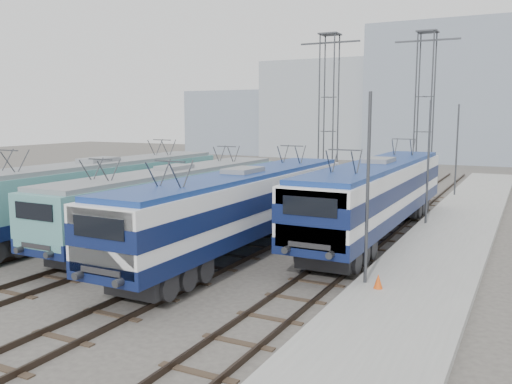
% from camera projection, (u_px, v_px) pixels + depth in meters
% --- Properties ---
extents(ground, '(160.00, 160.00, 0.00)m').
position_uv_depth(ground, '(138.00, 273.00, 21.44)').
color(ground, '#514C47').
extents(platform, '(4.00, 70.00, 0.30)m').
position_uv_depth(platform, '(438.00, 254.00, 23.86)').
color(platform, '#9E9E99').
rests_on(platform, ground).
extents(locomotive_far_left, '(2.92, 18.43, 3.47)m').
position_uv_depth(locomotive_far_left, '(97.00, 190.00, 28.54)').
color(locomotive_far_left, '#0F1B48').
rests_on(locomotive_far_left, ground).
extents(locomotive_center_left, '(2.73, 17.23, 3.24)m').
position_uv_depth(locomotive_center_left, '(173.00, 197.00, 27.00)').
color(locomotive_center_left, '#0F1B48').
rests_on(locomotive_center_left, ground).
extents(locomotive_center_right, '(2.85, 18.04, 3.39)m').
position_uv_depth(locomotive_center_right, '(241.00, 204.00, 24.00)').
color(locomotive_center_right, '#0F1B48').
rests_on(locomotive_center_right, ground).
extents(locomotive_far_right, '(2.98, 18.87, 3.55)m').
position_uv_depth(locomotive_far_right, '(377.00, 191.00, 27.30)').
color(locomotive_far_right, '#0F1B48').
rests_on(locomotive_far_right, ground).
extents(catenary_tower_west, '(4.50, 1.20, 12.00)m').
position_uv_depth(catenary_tower_west, '(329.00, 109.00, 39.89)').
color(catenary_tower_west, '#3F4247').
rests_on(catenary_tower_west, ground).
extents(catenary_tower_east, '(4.50, 1.20, 12.00)m').
position_uv_depth(catenary_tower_east, '(424.00, 109.00, 38.71)').
color(catenary_tower_east, '#3F4247').
rests_on(catenary_tower_east, ground).
extents(mast_front, '(0.12, 0.12, 7.00)m').
position_uv_depth(mast_front, '(368.00, 193.00, 18.83)').
color(mast_front, '#3F4247').
rests_on(mast_front, ground).
extents(mast_mid, '(0.12, 0.12, 7.00)m').
position_uv_depth(mast_mid, '(428.00, 165.00, 29.40)').
color(mast_mid, '#3F4247').
rests_on(mast_mid, ground).
extents(mast_rear, '(0.12, 0.12, 7.00)m').
position_uv_depth(mast_rear, '(457.00, 152.00, 39.97)').
color(mast_rear, '#3F4247').
rests_on(mast_rear, ground).
extents(safety_cone, '(0.31, 0.31, 0.51)m').
position_uv_depth(safety_cone, '(378.00, 281.00, 18.56)').
color(safety_cone, '#EE5515').
rests_on(safety_cone, platform).
extents(building_west, '(18.00, 12.00, 14.00)m').
position_uv_depth(building_west, '(330.00, 110.00, 81.40)').
color(building_west, '#9DA6AF').
rests_on(building_west, ground).
extents(building_center, '(22.00, 14.00, 18.00)m').
position_uv_depth(building_center, '(457.00, 94.00, 72.98)').
color(building_center, '#8693A4').
rests_on(building_center, ground).
extents(building_far_west, '(14.00, 10.00, 10.00)m').
position_uv_depth(building_far_west, '(237.00, 122.00, 88.91)').
color(building_far_west, '#8693A4').
rests_on(building_far_west, ground).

